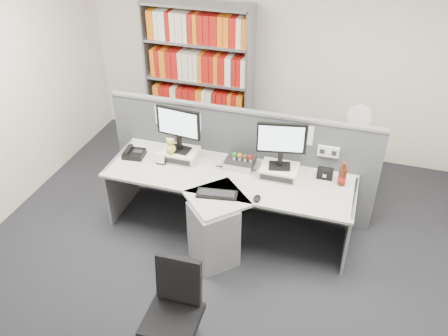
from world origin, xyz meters
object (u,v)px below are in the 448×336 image
(desktop_pc, at_px, (240,162))
(filing_cabinet, at_px, (351,164))
(desk, at_px, (222,208))
(office_chair, at_px, (175,309))
(mouse, at_px, (257,198))
(desk_calendar, at_px, (161,159))
(shelving_unit, at_px, (199,81))
(monitor_left, at_px, (178,126))
(monitor_right, at_px, (281,142))
(keyboard, at_px, (217,194))
(desk_phone, at_px, (134,153))
(desk_fan, at_px, (359,118))
(speaker, at_px, (325,174))
(cola_bottle, at_px, (342,176))

(desktop_pc, relative_size, filing_cabinet, 0.43)
(desk, bearing_deg, office_chair, -88.72)
(mouse, height_order, desk_calendar, desk_calendar)
(mouse, relative_size, shelving_unit, 0.06)
(desktop_pc, bearing_deg, mouse, -58.86)
(monitor_left, relative_size, shelving_unit, 0.25)
(monitor_right, xyz_separation_m, desktop_pc, (-0.43, 0.05, -0.36))
(desk, xyz_separation_m, filing_cabinet, (1.20, 1.40, -0.11))
(keyboard, xyz_separation_m, desk_calendar, (-0.75, 0.36, 0.04))
(desk_phone, bearing_deg, office_chair, -55.15)
(desk_calendar, xyz_separation_m, desk_fan, (1.96, 1.17, 0.21))
(desk, height_order, shelving_unit, shelving_unit)
(monitor_right, height_order, desk_phone, monitor_right)
(speaker, height_order, shelving_unit, shelving_unit)
(desk_phone, bearing_deg, shelving_unit, 82.45)
(desk, height_order, filing_cabinet, desk)
(speaker, bearing_deg, desktop_pc, -177.50)
(desk_phone, height_order, speaker, speaker)
(monitor_left, relative_size, keyboard, 1.20)
(keyboard, relative_size, filing_cabinet, 0.60)
(mouse, xyz_separation_m, desk_phone, (-1.49, 0.36, 0.02))
(speaker, bearing_deg, desk_phone, -174.37)
(monitor_left, xyz_separation_m, monitor_right, (1.10, 0.00, 0.00))
(shelving_unit, bearing_deg, keyboard, -65.93)
(desk_phone, bearing_deg, monitor_left, 12.82)
(monitor_left, distance_m, desk_fan, 2.07)
(cola_bottle, relative_size, filing_cabinet, 0.38)
(mouse, bearing_deg, speaker, 44.54)
(desk, relative_size, desktop_pc, 8.60)
(speaker, bearing_deg, keyboard, -147.89)
(desk, distance_m, shelving_unit, 2.12)
(desk_phone, distance_m, speaker, 2.08)
(desk, relative_size, desk_calendar, 20.48)
(shelving_unit, height_order, desk_fan, shelving_unit)
(desktop_pc, xyz_separation_m, office_chair, (-0.03, -1.80, -0.28))
(desk_fan, bearing_deg, desk_calendar, -149.12)
(monitor_right, relative_size, office_chair, 0.56)
(keyboard, bearing_deg, desk_calendar, 154.21)
(keyboard, bearing_deg, monitor_left, 138.63)
(filing_cabinet, bearing_deg, monitor_right, -124.72)
(desk, distance_m, mouse, 0.48)
(monitor_left, bearing_deg, speaker, 3.25)
(speaker, xyz_separation_m, cola_bottle, (0.17, -0.07, 0.05))
(cola_bottle, bearing_deg, office_chair, -121.79)
(monitor_left, relative_size, office_chair, 0.56)
(monitor_left, bearing_deg, cola_bottle, 0.71)
(keyboard, distance_m, office_chair, 1.26)
(desktop_pc, bearing_deg, desk_calendar, -165.86)
(monitor_right, bearing_deg, desk_calendar, -172.84)
(desktop_pc, bearing_deg, desk_phone, -172.00)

